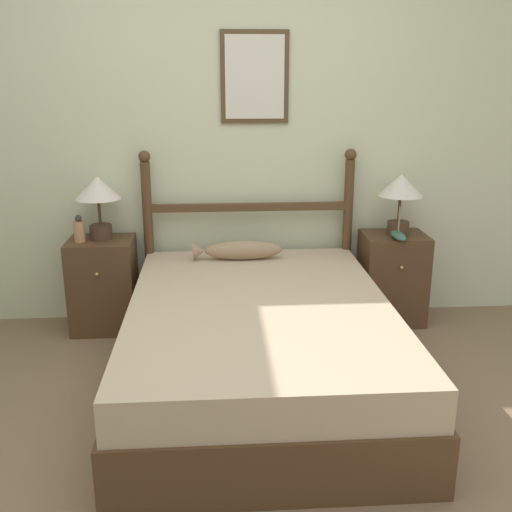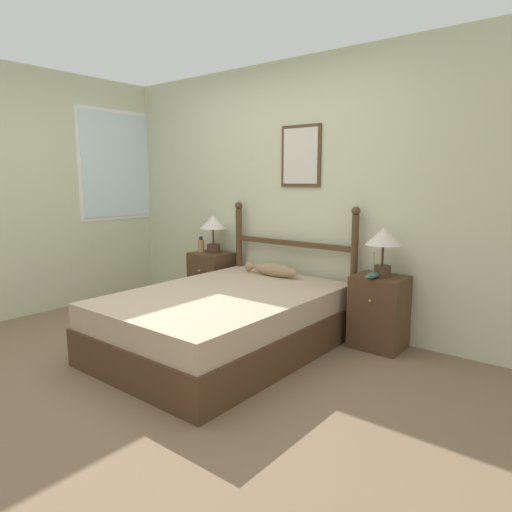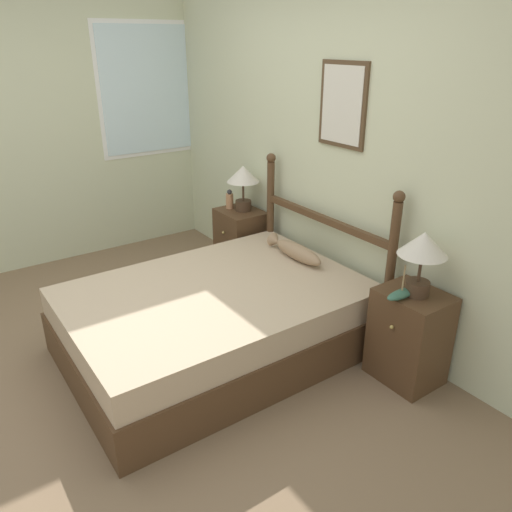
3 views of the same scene
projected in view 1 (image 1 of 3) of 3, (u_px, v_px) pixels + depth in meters
ground_plane at (229, 456)px, 2.70m from camera, size 16.00×16.00×0.00m
wall_back at (220, 134)px, 3.98m from camera, size 6.40×0.08×2.55m
bed at (260, 345)px, 3.26m from camera, size 1.42×2.01×0.49m
headboard at (249, 228)px, 4.07m from camera, size 1.44×0.08×1.18m
nightstand_left at (104, 285)px, 3.99m from camera, size 0.42×0.37×0.62m
nightstand_right at (392, 278)px, 4.12m from camera, size 0.42×0.37×0.62m
table_lamp_left at (98, 194)px, 3.84m from camera, size 0.29×0.29×0.41m
table_lamp_right at (401, 191)px, 3.93m from camera, size 0.29×0.29×0.41m
bottle at (79, 230)px, 3.83m from camera, size 0.07×0.07×0.18m
model_boat at (398, 235)px, 3.91m from camera, size 0.08×0.24×0.22m
fish_pillow at (238, 250)px, 3.90m from camera, size 0.58×0.12×0.13m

